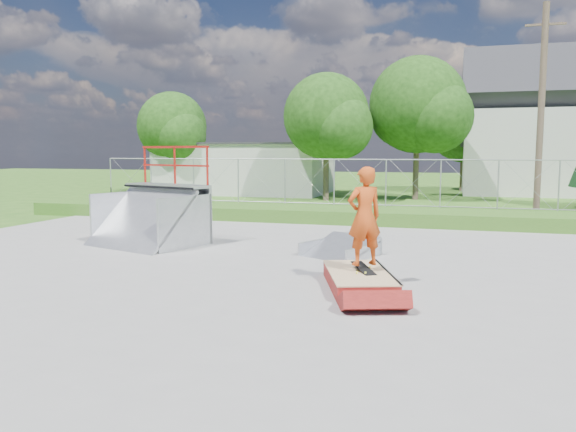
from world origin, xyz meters
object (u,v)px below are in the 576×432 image
object	(u,v)px
skater	(364,220)
quarter_pipe	(146,196)
grind_box	(359,280)
flat_bank_ramp	(340,248)

from	to	relation	value
skater	quarter_pipe	bearing A→B (deg)	-60.69
grind_box	skater	size ratio (longest dim) A/B	1.37
quarter_pipe	flat_bank_ramp	size ratio (longest dim) A/B	1.74
grind_box	quarter_pipe	distance (m)	7.27
flat_bank_ramp	grind_box	bearing A→B (deg)	-48.09
flat_bank_ramp	skater	size ratio (longest dim) A/B	0.85
skater	flat_bank_ramp	bearing A→B (deg)	-105.37
skater	grind_box	bearing A→B (deg)	4.27
grind_box	skater	bearing A→B (deg)	20.01
quarter_pipe	flat_bank_ramp	distance (m)	5.53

